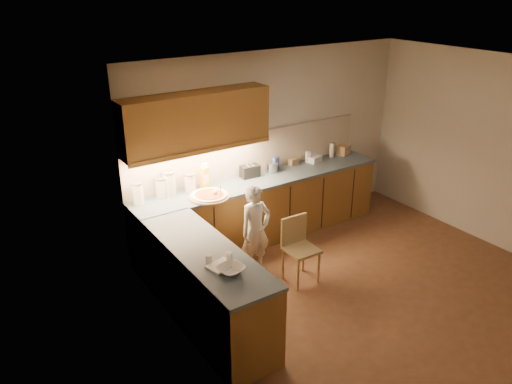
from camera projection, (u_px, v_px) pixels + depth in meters
room at (377, 156)px, 5.47m from camera, size 4.54×4.50×2.62m
l_counter at (246, 231)px, 6.45m from camera, size 3.77×2.62×0.92m
backsplash at (250, 153)px, 6.99m from camera, size 3.75×0.02×0.58m
upper_cabinets at (196, 121)px, 6.16m from camera, size 1.95×0.36×0.73m
pizza_on_board at (210, 196)px, 6.30m from camera, size 0.52×0.52×0.21m
child at (255, 231)px, 6.18m from camera, size 0.45×0.31×1.18m
wooden_chair at (298, 244)px, 6.09m from camera, size 0.38×0.38×0.82m
mixing_bowl at (231, 270)px, 4.69m from camera, size 0.29×0.29×0.06m
canister_a at (138, 193)px, 6.07m from camera, size 0.14×0.14×0.28m
canister_b at (161, 187)px, 6.27m from camera, size 0.15×0.15×0.26m
canister_c at (169, 183)px, 6.30m from camera, size 0.17×0.17×0.32m
canister_d at (190, 182)px, 6.43m from camera, size 0.15×0.15×0.25m
oil_jug at (205, 177)px, 6.51m from camera, size 0.14×0.12×0.35m
toaster at (250, 171)px, 6.91m from camera, size 0.27×0.17×0.17m
steel_pot at (271, 167)px, 7.09m from camera, size 0.19×0.19×0.14m
blue_box at (276, 163)px, 7.19m from camera, size 0.10×0.08×0.18m
card_box_a at (293, 162)px, 7.37m from camera, size 0.14×0.11×0.10m
white_bottle at (308, 157)px, 7.46m from camera, size 0.07×0.07×0.17m
flat_pack at (314, 159)px, 7.50m from camera, size 0.26×0.21×0.09m
tall_jar at (332, 150)px, 7.66m from camera, size 0.08×0.08×0.24m
card_box_b at (344, 150)px, 7.80m from camera, size 0.23×0.20×0.15m
dough_cloth at (221, 266)px, 4.80m from camera, size 0.29×0.25×0.02m
spice_jar_a at (209, 259)px, 4.85m from camera, size 0.07×0.07×0.08m
spice_jar_b at (229, 256)px, 4.89m from camera, size 0.09×0.09×0.09m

